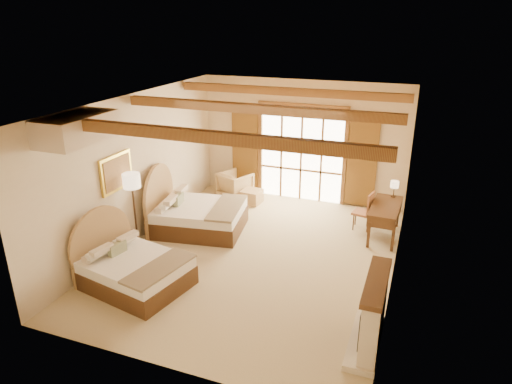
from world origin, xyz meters
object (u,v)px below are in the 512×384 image
at_px(bed_far, 193,213).
at_px(armchair, 235,185).
at_px(bed_near, 129,267).
at_px(nightstand, 122,247).
at_px(desk, 384,220).

relative_size(bed_far, armchair, 2.88).
bearing_deg(bed_near, nightstand, 145.64).
distance_m(nightstand, desk, 5.72).
bearing_deg(desk, bed_far, -162.54).
distance_m(bed_near, nightstand, 0.96).
xyz_separation_m(bed_far, armchair, (0.13, 2.21, -0.05)).
bearing_deg(bed_far, desk, 6.29).
bearing_deg(bed_near, desk, 52.83).
xyz_separation_m(bed_near, nightstand, (-0.66, 0.68, -0.06)).
xyz_separation_m(bed_near, armchair, (0.11, 4.76, -0.01)).
height_order(nightstand, desk, desk).
relative_size(bed_near, bed_far, 0.92).
bearing_deg(bed_near, bed_far, 102.00).
height_order(bed_near, nightstand, bed_near).
bearing_deg(armchair, desk, -170.36).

